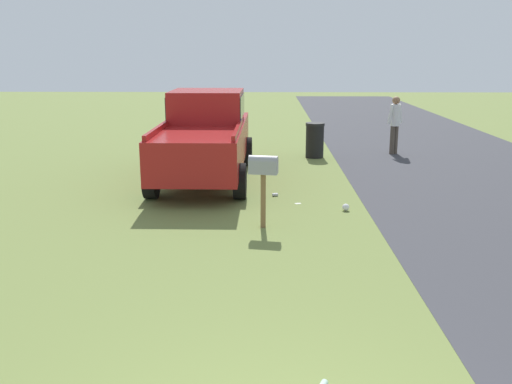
{
  "coord_description": "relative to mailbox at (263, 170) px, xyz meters",
  "views": [
    {
      "loc": [
        -3.39,
        0.08,
        3.04
      ],
      "look_at": [
        3.74,
        0.21,
        1.26
      ],
      "focal_mm": 39.99,
      "sensor_mm": 36.0,
      "label": 1
    }
  ],
  "objects": [
    {
      "name": "mailbox",
      "position": [
        0.0,
        0.0,
        0.0
      ],
      "size": [
        0.28,
        0.52,
        1.29
      ],
      "rotation": [
        0.0,
        0.0,
        -0.17
      ],
      "color": "brown",
      "rests_on": "ground"
    },
    {
      "name": "litter_bag_midfield_a",
      "position": [
        1.09,
        -1.6,
        -0.96
      ],
      "size": [
        0.14,
        0.14,
        0.14
      ],
      "primitive_type": "sphere",
      "color": "silver",
      "rests_on": "ground"
    },
    {
      "name": "pedestrian",
      "position": [
        7.42,
        -3.88,
        -0.03
      ],
      "size": [
        0.32,
        0.5,
        1.72
      ],
      "rotation": [
        0.0,
        0.0,
        0.6
      ],
      "color": "#4C4238",
      "rests_on": "ground"
    },
    {
      "name": "litter_wrapper_near_hydrant",
      "position": [
        1.6,
        -0.7,
        -1.02
      ],
      "size": [
        0.11,
        0.14,
        0.01
      ],
      "primitive_type": "cube",
      "rotation": [
        0.0,
        0.0,
        1.83
      ],
      "color": "silver",
      "rests_on": "ground"
    },
    {
      "name": "pickup_truck",
      "position": [
        4.0,
        1.42,
        0.08
      ],
      "size": [
        5.57,
        2.15,
        2.09
      ],
      "rotation": [
        0.0,
        0.0,
        -0.01
      ],
      "color": "maroon",
      "rests_on": "ground"
    },
    {
      "name": "trash_bin",
      "position": [
        6.82,
        -1.46,
        -0.52
      ],
      "size": [
        0.55,
        0.55,
        1.01
      ],
      "color": "black",
      "rests_on": "ground"
    },
    {
      "name": "litter_can_by_mailbox",
      "position": [
        2.21,
        -0.24,
        -0.99
      ],
      "size": [
        0.09,
        0.13,
        0.07
      ],
      "primitive_type": "cylinder",
      "rotation": [
        0.0,
        1.57,
        4.9
      ],
      "color": "silver",
      "rests_on": "ground"
    }
  ]
}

